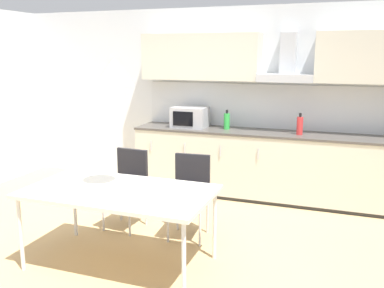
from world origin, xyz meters
The scene contains 12 objects.
ground_plane centered at (0.00, 0.00, -0.01)m, with size 9.27×7.28×0.02m, color tan.
wall_back centered at (0.00, 2.48, 1.27)m, with size 7.42×0.10×2.54m, color silver.
kitchen_counter centered at (0.97, 2.13, 0.46)m, with size 4.00×0.62×0.91m.
backsplash_tile centered at (0.97, 2.41, 1.21)m, with size 3.98×0.02×0.60m, color silver.
upper_wall_cabinets centered at (0.97, 2.26, 1.86)m, with size 3.98×0.40×0.62m.
microwave centered at (-0.31, 2.13, 1.05)m, with size 0.48×0.35×0.28m.
bottle_green centered at (0.22, 2.14, 1.02)m, with size 0.08×0.08×0.26m.
bottle_red centered at (1.19, 2.08, 1.03)m, with size 0.08×0.08×0.28m.
dining_table centered at (-0.14, -0.18, 0.68)m, with size 1.68×0.93×0.72m.
chair_far_right centered at (0.23, 0.66, 0.53)m, with size 0.43×0.43×0.87m.
chair_far_left centered at (-0.51, 0.66, 0.53)m, with size 0.43×0.43×0.87m.
pendant_lamp centered at (-0.14, -0.18, 1.77)m, with size 0.32×0.32×0.22m, color silver.
Camera 1 is at (1.73, -3.40, 1.92)m, focal length 40.00 mm.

